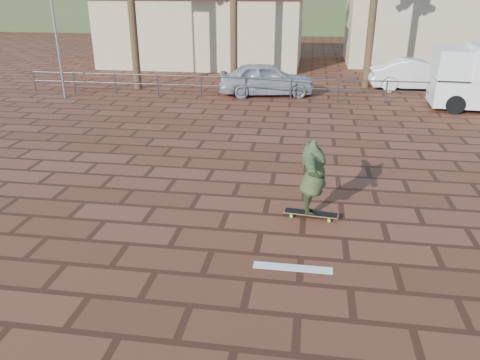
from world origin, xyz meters
name	(u,v)px	position (x,y,z in m)	size (l,w,h in m)	color
ground	(261,232)	(0.00, 0.00, 0.00)	(120.00, 120.00, 0.00)	brown
paint_stripe	(293,268)	(0.70, -1.20, 0.00)	(1.40, 0.22, 0.01)	white
guardrail	(291,85)	(0.00, 12.00, 0.68)	(24.06, 0.06, 1.00)	#47494F
building_west	(205,26)	(-6.00, 22.00, 2.28)	(12.60, 7.60, 4.50)	beige
building_east	(430,22)	(8.00, 24.00, 2.54)	(10.60, 6.60, 5.00)	beige
hill_front	(308,2)	(0.00, 50.00, 3.00)	(70.00, 18.00, 6.00)	#384C28
longboard	(311,213)	(0.99, 0.82, 0.09)	(1.18, 0.38, 0.11)	olive
skateboarder	(313,177)	(0.99, 0.82, 0.93)	(2.02, 0.55, 1.64)	#3A4626
car_silver	(267,79)	(-1.17, 13.00, 0.73)	(1.73, 4.31, 1.47)	#AAABB1
car_white	(417,75)	(5.80, 15.20, 0.72)	(1.53, 4.40, 1.45)	white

